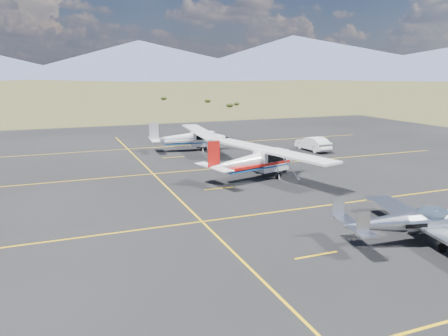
{
  "coord_description": "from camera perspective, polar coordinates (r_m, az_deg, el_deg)",
  "views": [
    {
      "loc": [
        -12.48,
        -17.37,
        7.26
      ],
      "look_at": [
        -3.15,
        6.28,
        1.6
      ],
      "focal_mm": 35.0,
      "sensor_mm": 36.0,
      "label": 1
    }
  ],
  "objects": [
    {
      "name": "ground",
      "position": [
        22.58,
        13.49,
        -6.56
      ],
      "size": [
        1600.0,
        1600.0,
        0.0
      ],
      "primitive_type": "plane",
      "color": "#383D1C",
      "rests_on": "ground"
    },
    {
      "name": "apron",
      "position": [
        28.32,
        5.4,
        -2.36
      ],
      "size": [
        72.0,
        72.0,
        0.02
      ],
      "primitive_type": "cube",
      "color": "black",
      "rests_on": "ground"
    },
    {
      "name": "aircraft_low_wing",
      "position": [
        20.6,
        23.85,
        -6.47
      ],
      "size": [
        6.5,
        8.96,
        1.94
      ],
      "rotation": [
        0.0,
        0.0,
        -0.18
      ],
      "color": "silver",
      "rests_on": "apron"
    },
    {
      "name": "aircraft_cessna",
      "position": [
        30.02,
        4.25,
        1.07
      ],
      "size": [
        7.62,
        11.56,
        2.93
      ],
      "rotation": [
        0.0,
        0.0,
        0.26
      ],
      "color": "white",
      "rests_on": "apron"
    },
    {
      "name": "aircraft_plain",
      "position": [
        40.82,
        -4.49,
        3.99
      ],
      "size": [
        6.5,
        10.81,
        2.73
      ],
      "rotation": [
        0.0,
        0.0,
        -0.09
      ],
      "color": "silver",
      "rests_on": "apron"
    },
    {
      "name": "sedan",
      "position": [
        41.43,
        11.54,
        3.14
      ],
      "size": [
        1.67,
        4.09,
        1.32
      ],
      "primitive_type": "imported",
      "rotation": [
        0.0,
        0.0,
        3.21
      ],
      "color": "white",
      "rests_on": "apron"
    }
  ]
}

